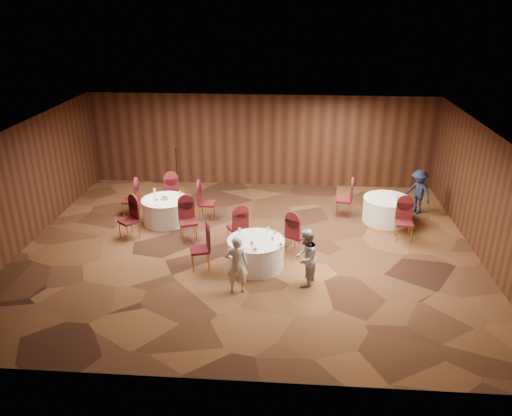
# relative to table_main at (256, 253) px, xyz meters

# --- Properties ---
(ground) EXTENTS (12.00, 12.00, 0.00)m
(ground) POSITION_rel_table_main_xyz_m (-0.28, 0.95, -0.38)
(ground) COLOR black
(ground) RESTS_ON ground
(room_shell) EXTENTS (12.00, 12.00, 12.00)m
(room_shell) POSITION_rel_table_main_xyz_m (-0.28, 0.95, 1.59)
(room_shell) COLOR silver
(room_shell) RESTS_ON ground
(table_main) EXTENTS (1.41, 1.41, 0.74)m
(table_main) POSITION_rel_table_main_xyz_m (0.00, 0.00, 0.00)
(table_main) COLOR white
(table_main) RESTS_ON ground
(table_left) EXTENTS (1.36, 1.36, 0.74)m
(table_left) POSITION_rel_table_main_xyz_m (-2.88, 2.45, 0.00)
(table_left) COLOR white
(table_left) RESTS_ON ground
(table_right) EXTENTS (1.40, 1.40, 0.74)m
(table_right) POSITION_rel_table_main_xyz_m (3.68, 3.01, 0.00)
(table_right) COLOR white
(table_right) RESTS_ON ground
(chairs_main) EXTENTS (3.08, 2.01, 1.00)m
(chairs_main) POSITION_rel_table_main_xyz_m (-0.32, 0.64, 0.12)
(chairs_main) COLOR #400E0C
(chairs_main) RESTS_ON ground
(chairs_left) EXTENTS (2.93, 3.03, 1.00)m
(chairs_left) POSITION_rel_table_main_xyz_m (-2.88, 2.45, 0.12)
(chairs_left) COLOR #400E0C
(chairs_left) RESTS_ON ground
(chairs_right) EXTENTS (2.09, 2.16, 1.00)m
(chairs_right) POSITION_rel_table_main_xyz_m (3.21, 2.62, 0.12)
(chairs_right) COLOR #400E0C
(chairs_right) RESTS_ON ground
(tabletop_main) EXTENTS (1.15, 1.11, 0.22)m
(tabletop_main) POSITION_rel_table_main_xyz_m (0.21, -0.09, 0.46)
(tabletop_main) COLOR silver
(tabletop_main) RESTS_ON table_main
(tabletop_left) EXTENTS (0.88, 0.79, 0.22)m
(tabletop_left) POSITION_rel_table_main_xyz_m (-2.88, 2.45, 0.45)
(tabletop_left) COLOR silver
(tabletop_left) RESTS_ON table_left
(tabletop_right) EXTENTS (0.08, 0.08, 0.22)m
(tabletop_right) POSITION_rel_table_main_xyz_m (3.89, 2.74, 0.52)
(tabletop_right) COLOR silver
(tabletop_right) RESTS_ON table_right
(mic_stand) EXTENTS (0.24, 0.24, 1.64)m
(mic_stand) POSITION_rel_table_main_xyz_m (-2.98, 4.61, 0.11)
(mic_stand) COLOR black
(mic_stand) RESTS_ON ground
(woman_a) EXTENTS (0.55, 0.40, 1.40)m
(woman_a) POSITION_rel_table_main_xyz_m (-0.35, -1.16, 0.32)
(woman_a) COLOR silver
(woman_a) RESTS_ON ground
(woman_b) EXTENTS (0.72, 0.81, 1.41)m
(woman_b) POSITION_rel_table_main_xyz_m (1.20, -0.76, 0.33)
(woman_b) COLOR #A6A5AA
(woman_b) RESTS_ON ground
(man_c) EXTENTS (0.96, 1.03, 1.39)m
(man_c) POSITION_rel_table_main_xyz_m (4.74, 3.75, 0.32)
(man_c) COLOR #161C33
(man_c) RESTS_ON ground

